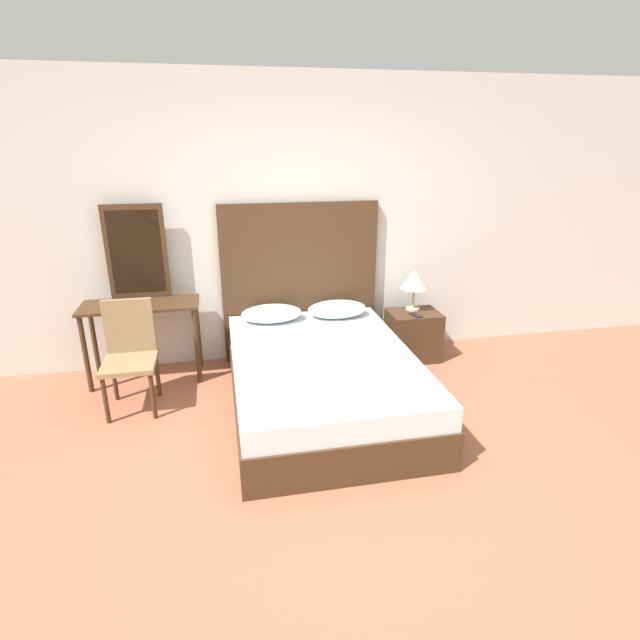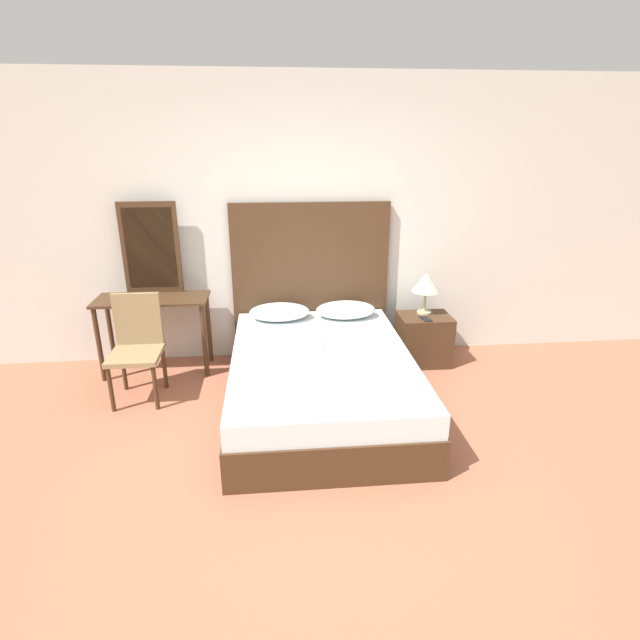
{
  "view_description": "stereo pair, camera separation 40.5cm",
  "coord_description": "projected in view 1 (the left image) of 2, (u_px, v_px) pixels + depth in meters",
  "views": [
    {
      "loc": [
        -0.68,
        -2.49,
        2.13
      ],
      "look_at": [
        0.08,
        1.23,
        0.73
      ],
      "focal_mm": 28.0,
      "sensor_mm": 36.0,
      "label": 1
    },
    {
      "loc": [
        -0.28,
        -2.55,
        2.13
      ],
      "look_at": [
        0.08,
        1.23,
        0.73
      ],
      "focal_mm": 28.0,
      "sensor_mm": 36.0,
      "label": 2
    }
  ],
  "objects": [
    {
      "name": "pillow_right",
      "position": [
        337.0,
        309.0,
        4.84
      ],
      "size": [
        0.57,
        0.35,
        0.15
      ],
      "color": "silver",
      "rests_on": "bed"
    },
    {
      "name": "nightstand",
      "position": [
        413.0,
        335.0,
        5.04
      ],
      "size": [
        0.5,
        0.39,
        0.5
      ],
      "color": "#422B19",
      "rests_on": "ground_plane"
    },
    {
      "name": "bed",
      "position": [
        323.0,
        380.0,
        4.13
      ],
      "size": [
        1.46,
        2.12,
        0.48
      ],
      "color": "#422B19",
      "rests_on": "ground_plane"
    },
    {
      "name": "pillow_left",
      "position": [
        272.0,
        313.0,
        4.72
      ],
      "size": [
        0.57,
        0.35,
        0.15
      ],
      "color": "silver",
      "rests_on": "bed"
    },
    {
      "name": "wall_back",
      "position": [
        290.0,
        223.0,
        4.79
      ],
      "size": [
        10.0,
        0.06,
        2.7
      ],
      "color": "silver",
      "rests_on": "ground_plane"
    },
    {
      "name": "vanity_desk",
      "position": [
        142.0,
        318.0,
        4.49
      ],
      "size": [
        1.02,
        0.43,
        0.74
      ],
      "color": "#422B19",
      "rests_on": "ground_plane"
    },
    {
      "name": "ground_plane",
      "position": [
        346.0,
        495.0,
        3.16
      ],
      "size": [
        16.0,
        16.0,
        0.0
      ],
      "primitive_type": "plane",
      "color": "#9E5B42"
    },
    {
      "name": "table_lamp",
      "position": [
        415.0,
        280.0,
        4.92
      ],
      "size": [
        0.28,
        0.28,
        0.41
      ],
      "color": "tan",
      "rests_on": "nightstand"
    },
    {
      "name": "phone_on_nightstand",
      "position": [
        416.0,
        315.0,
        4.86
      ],
      "size": [
        0.1,
        0.16,
        0.01
      ],
      "color": "black",
      "rests_on": "nightstand"
    },
    {
      "name": "headboard",
      "position": [
        300.0,
        282.0,
        4.94
      ],
      "size": [
        1.54,
        0.05,
        1.56
      ],
      "color": "#422B19",
      "rests_on": "ground_plane"
    },
    {
      "name": "chair",
      "position": [
        130.0,
        350.0,
        4.08
      ],
      "size": [
        0.41,
        0.44,
        0.9
      ],
      "color": "olive",
      "rests_on": "ground_plane"
    },
    {
      "name": "vanity_mirror",
      "position": [
        136.0,
        252.0,
        4.47
      ],
      "size": [
        0.53,
        0.03,
        0.85
      ],
      "color": "#422B19",
      "rests_on": "vanity_desk"
    },
    {
      "name": "phone_on_bed",
      "position": [
        320.0,
        345.0,
        4.19
      ],
      "size": [
        0.11,
        0.16,
        0.01
      ],
      "color": "#B7B7BC",
      "rests_on": "bed"
    }
  ]
}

